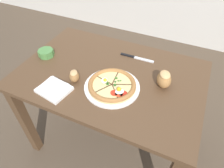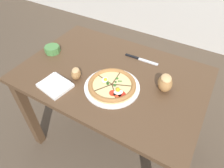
{
  "view_description": "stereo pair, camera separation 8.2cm",
  "coord_description": "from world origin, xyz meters",
  "px_view_note": "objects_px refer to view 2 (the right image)",
  "views": [
    {
      "loc": [
        0.4,
        -0.85,
        1.57
      ],
      "look_at": [
        0.06,
        -0.11,
        0.78
      ],
      "focal_mm": 32.0,
      "sensor_mm": 36.0,
      "label": 1
    },
    {
      "loc": [
        0.47,
        -0.82,
        1.57
      ],
      "look_at": [
        0.06,
        -0.11,
        0.78
      ],
      "focal_mm": 32.0,
      "sensor_mm": 36.0,
      "label": 2
    }
  ],
  "objects_px": {
    "pizza": "(112,85)",
    "bread_piece_mid": "(165,83)",
    "bread_piece_near": "(76,73)",
    "ramekin_bowl": "(52,49)",
    "dining_table": "(112,87)",
    "knife_main": "(141,59)",
    "napkin_folded": "(55,85)"
  },
  "relations": [
    {
      "from": "pizza",
      "to": "bread_piece_mid",
      "type": "relative_size",
      "value": 2.47
    },
    {
      "from": "bread_piece_near",
      "to": "bread_piece_mid",
      "type": "distance_m",
      "value": 0.52
    },
    {
      "from": "ramekin_bowl",
      "to": "bread_piece_near",
      "type": "distance_m",
      "value": 0.34
    },
    {
      "from": "dining_table",
      "to": "knife_main",
      "type": "height_order",
      "value": "knife_main"
    },
    {
      "from": "dining_table",
      "to": "knife_main",
      "type": "bearing_deg",
      "value": 65.94
    },
    {
      "from": "bread_piece_mid",
      "to": "bread_piece_near",
      "type": "bearing_deg",
      "value": -160.23
    },
    {
      "from": "bread_piece_mid",
      "to": "knife_main",
      "type": "relative_size",
      "value": 0.55
    },
    {
      "from": "napkin_folded",
      "to": "bread_piece_near",
      "type": "xyz_separation_m",
      "value": [
        0.06,
        0.12,
        0.02
      ]
    },
    {
      "from": "napkin_folded",
      "to": "knife_main",
      "type": "distance_m",
      "value": 0.58
    },
    {
      "from": "napkin_folded",
      "to": "knife_main",
      "type": "height_order",
      "value": "napkin_folded"
    },
    {
      "from": "pizza",
      "to": "napkin_folded",
      "type": "relative_size",
      "value": 1.66
    },
    {
      "from": "pizza",
      "to": "bread_piece_mid",
      "type": "distance_m",
      "value": 0.3
    },
    {
      "from": "ramekin_bowl",
      "to": "napkin_folded",
      "type": "distance_m",
      "value": 0.36
    },
    {
      "from": "bread_piece_near",
      "to": "knife_main",
      "type": "xyz_separation_m",
      "value": [
        0.26,
        0.36,
        -0.03
      ]
    },
    {
      "from": "dining_table",
      "to": "pizza",
      "type": "bearing_deg",
      "value": -60.06
    },
    {
      "from": "dining_table",
      "to": "napkin_folded",
      "type": "bearing_deg",
      "value": -130.06
    },
    {
      "from": "bread_piece_near",
      "to": "knife_main",
      "type": "relative_size",
      "value": 0.41
    },
    {
      "from": "dining_table",
      "to": "napkin_folded",
      "type": "relative_size",
      "value": 5.92
    },
    {
      "from": "pizza",
      "to": "napkin_folded",
      "type": "height_order",
      "value": "pizza"
    },
    {
      "from": "ramekin_bowl",
      "to": "bread_piece_mid",
      "type": "xyz_separation_m",
      "value": [
        0.8,
        0.04,
        0.03
      ]
    },
    {
      "from": "ramekin_bowl",
      "to": "dining_table",
      "type": "bearing_deg",
      "value": 1.56
    },
    {
      "from": "pizza",
      "to": "napkin_folded",
      "type": "distance_m",
      "value": 0.33
    },
    {
      "from": "dining_table",
      "to": "bread_piece_mid",
      "type": "distance_m",
      "value": 0.37
    },
    {
      "from": "bread_piece_near",
      "to": "knife_main",
      "type": "bearing_deg",
      "value": 54.14
    },
    {
      "from": "pizza",
      "to": "ramekin_bowl",
      "type": "distance_m",
      "value": 0.55
    },
    {
      "from": "pizza",
      "to": "napkin_folded",
      "type": "bearing_deg",
      "value": -151.43
    },
    {
      "from": "bread_piece_mid",
      "to": "napkin_folded",
      "type": "bearing_deg",
      "value": -151.47
    },
    {
      "from": "dining_table",
      "to": "knife_main",
      "type": "relative_size",
      "value": 4.87
    },
    {
      "from": "ramekin_bowl",
      "to": "napkin_folded",
      "type": "height_order",
      "value": "ramekin_bowl"
    },
    {
      "from": "napkin_folded",
      "to": "knife_main",
      "type": "relative_size",
      "value": 0.82
    },
    {
      "from": "ramekin_bowl",
      "to": "pizza",
      "type": "bearing_deg",
      "value": -10.26
    },
    {
      "from": "bread_piece_mid",
      "to": "knife_main",
      "type": "height_order",
      "value": "bread_piece_mid"
    }
  ]
}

